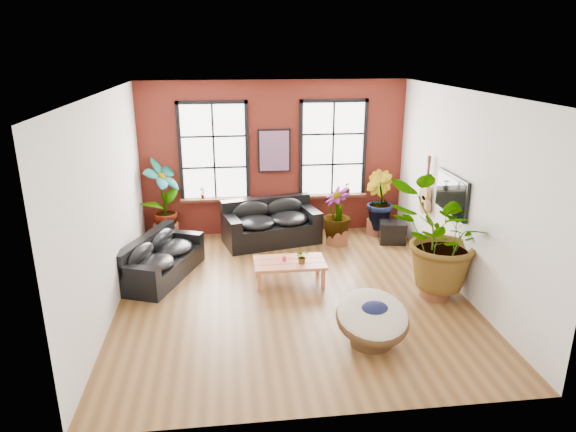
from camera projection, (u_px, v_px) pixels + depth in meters
name	position (u px, v px, depth m)	size (l,w,h in m)	color
room	(291.00, 197.00, 8.75)	(6.04, 6.54, 3.54)	brown
sofa_back	(270.00, 223.00, 11.45)	(2.24, 1.46, 0.95)	black
sofa_left	(160.00, 259.00, 9.70)	(1.52, 2.18, 0.79)	black
coffee_table	(290.00, 264.00, 9.46)	(1.31, 0.75, 0.51)	#BA6543
papasan_chair	(372.00, 318.00, 7.48)	(1.12, 1.14, 0.81)	#4B321A
poster	(274.00, 151.00, 11.55)	(0.74, 0.06, 0.98)	black
tv_wall_unit	(444.00, 195.00, 9.58)	(0.13, 1.86, 1.20)	black
media_box	(392.00, 232.00, 11.46)	(0.66, 0.58, 0.48)	black
pot_back_left	(166.00, 233.00, 11.54)	(0.60, 0.60, 0.41)	brown
pot_back_right	(377.00, 226.00, 12.00)	(0.53, 0.53, 0.36)	brown
pot_right_wall	(435.00, 286.00, 8.99)	(0.62, 0.62, 0.38)	brown
pot_mid	(337.00, 236.00, 11.39)	(0.62, 0.62, 0.35)	brown
floor_plant_back_left	(163.00, 198.00, 11.30)	(0.92, 0.62, 1.74)	#224512
floor_plant_back_right	(378.00, 200.00, 11.80)	(0.74, 0.60, 1.34)	#224512
floor_plant_right_wall	(440.00, 238.00, 8.69)	(1.69, 1.47, 1.88)	#224512
floor_plant_mid	(337.00, 213.00, 11.23)	(0.65, 0.65, 1.15)	#224512
table_plant	(302.00, 257.00, 9.33)	(0.23, 0.20, 0.26)	#224512
sill_plant_left	(202.00, 193.00, 11.60)	(0.14, 0.10, 0.27)	#224512
sill_plant_right	(347.00, 188.00, 11.98)	(0.15, 0.15, 0.27)	#224512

